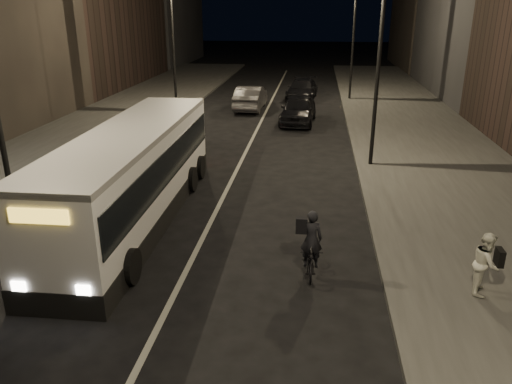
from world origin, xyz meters
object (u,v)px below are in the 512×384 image
(streetlight_left_far, at_px, (176,25))
(pedestrian_woman, at_px, (486,263))
(streetlight_right_far, at_px, (350,23))
(streetlight_right_mid, at_px, (374,36))
(city_bus, at_px, (133,172))
(car_mid, at_px, (251,98))
(car_near, at_px, (298,110))
(cyclist_on_bicycle, at_px, (311,253))
(car_far, at_px, (302,89))

(streetlight_left_far, distance_m, pedestrian_woman, 24.03)
(streetlight_right_far, height_order, streetlight_left_far, same)
(streetlight_right_mid, relative_size, city_bus, 0.73)
(pedestrian_woman, height_order, car_mid, pedestrian_woman)
(streetlight_right_far, xyz_separation_m, pedestrian_woman, (1.90, -26.00, -4.44))
(streetlight_left_far, bearing_deg, streetlight_right_mid, -43.16)
(streetlight_right_mid, height_order, car_near, streetlight_right_mid)
(streetlight_left_far, distance_m, car_mid, 6.52)
(car_mid, bearing_deg, streetlight_right_far, -145.64)
(cyclist_on_bicycle, bearing_deg, car_near, 90.18)
(car_mid, bearing_deg, streetlight_left_far, 25.23)
(streetlight_right_mid, xyz_separation_m, city_bus, (-7.74, -6.49, -3.75))
(streetlight_right_mid, relative_size, car_near, 1.74)
(car_far, bearing_deg, streetlight_left_far, -135.67)
(streetlight_right_far, bearing_deg, pedestrian_woman, -85.82)
(streetlight_right_mid, distance_m, car_near, 9.89)
(city_bus, bearing_deg, car_far, 77.92)
(streetlight_right_mid, bearing_deg, car_mid, 118.43)
(pedestrian_woman, bearing_deg, streetlight_right_far, 20.54)
(streetlight_right_mid, height_order, city_bus, streetlight_right_mid)
(streetlight_left_far, xyz_separation_m, pedestrian_woman, (12.57, -20.00, -4.44))
(cyclist_on_bicycle, xyz_separation_m, car_near, (-1.02, 17.56, 0.18))
(streetlight_right_mid, relative_size, streetlight_right_far, 1.00)
(streetlight_left_far, height_order, pedestrian_woman, streetlight_left_far)
(cyclist_on_bicycle, xyz_separation_m, car_mid, (-4.29, 21.23, 0.17))
(cyclist_on_bicycle, bearing_deg, car_far, 89.22)
(pedestrian_woman, distance_m, car_mid, 23.39)
(streetlight_right_mid, xyz_separation_m, pedestrian_woman, (1.90, -10.00, -4.44))
(cyclist_on_bicycle, height_order, car_near, cyclist_on_bicycle)
(streetlight_left_far, bearing_deg, city_bus, -79.95)
(pedestrian_woman, height_order, car_near, pedestrian_woman)
(streetlight_left_far, distance_m, cyclist_on_bicycle, 21.69)
(city_bus, height_order, car_near, city_bus)
(streetlight_right_mid, xyz_separation_m, car_mid, (-6.42, 11.86, -4.59))
(streetlight_right_far, xyz_separation_m, city_bus, (-7.74, -22.49, -3.75))
(car_mid, height_order, car_far, car_mid)
(city_bus, xyz_separation_m, car_near, (4.60, 14.68, -0.82))
(car_near, bearing_deg, cyclist_on_bicycle, -82.97)
(pedestrian_woman, relative_size, car_near, 0.33)
(streetlight_right_far, xyz_separation_m, car_far, (-3.18, 0.18, -4.65))
(cyclist_on_bicycle, distance_m, car_near, 17.59)
(car_mid, bearing_deg, city_bus, 87.44)
(city_bus, bearing_deg, pedestrian_woman, -20.68)
(streetlight_right_mid, height_order, pedestrian_woman, streetlight_right_mid)
(car_near, bearing_deg, streetlight_right_far, 71.79)
(streetlight_right_mid, xyz_separation_m, cyclist_on_bicycle, (-2.13, -9.37, -4.75))
(streetlight_right_far, height_order, car_mid, streetlight_right_far)
(streetlight_right_far, relative_size, streetlight_left_far, 1.00)
(streetlight_left_far, relative_size, cyclist_on_bicycle, 4.43)
(cyclist_on_bicycle, height_order, car_far, cyclist_on_bicycle)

